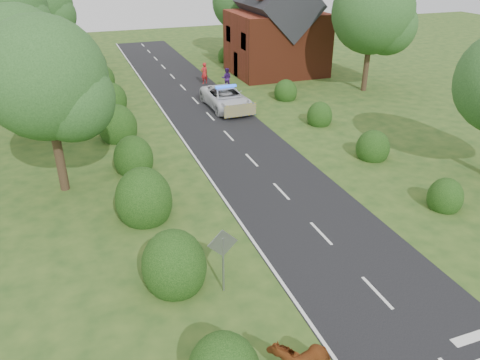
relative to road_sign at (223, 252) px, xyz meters
name	(u,v)px	position (x,y,z in m)	size (l,w,h in m)	color
ground	(377,293)	(5.00, -2.00, -1.65)	(120.00, 120.00, 0.00)	#26481A
road	(234,141)	(5.00, 13.00, -1.64)	(6.00, 70.00, 0.02)	black
road_markings	(220,158)	(3.40, 10.93, -1.63)	(4.96, 70.00, 0.01)	white
hedgerow_left	(135,168)	(-1.51, 9.69, -0.91)	(2.75, 50.41, 3.00)	black
hedgerow_right	(361,141)	(11.60, 9.21, -1.10)	(2.10, 45.78, 2.10)	black
tree_left_a	(51,84)	(-4.75, 9.86, 3.69)	(5.74, 5.60, 8.38)	#332316
tree_left_b	(24,57)	(-6.25, 17.86, 3.39)	(5.74, 5.60, 8.07)	#332316
tree_left_c	(4,11)	(-7.70, 27.83, 4.88)	(6.97, 6.80, 10.22)	#332316
tree_left_d	(43,7)	(-5.23, 37.85, 3.98)	(6.15, 6.00, 8.89)	#332316
tree_right_b	(377,16)	(19.29, 19.84, 4.28)	(6.56, 6.40, 9.40)	#332316
tree_right_c	(244,4)	(14.27, 35.85, 3.69)	(6.15, 6.00, 8.58)	#332316
road_sign	(223,252)	(0.00, 0.00, 0.00)	(1.06, 0.08, 2.53)	gray
house	(277,32)	(14.49, 28.00, 2.13)	(8.00, 7.40, 9.17)	maroon
police_van	(226,98)	(6.67, 19.41, -0.87)	(2.74, 5.77, 1.72)	silver
pedestrian_red	(204,73)	(7.10, 26.58, -0.74)	(0.67, 0.44, 1.83)	#B21F21
pedestrian_purple	(227,78)	(8.45, 24.54, -0.80)	(0.83, 0.65, 1.72)	#3A1860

